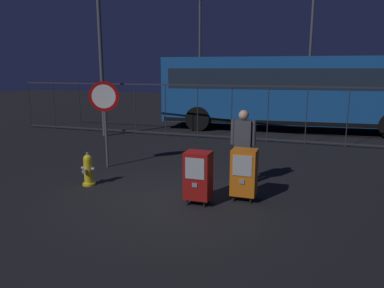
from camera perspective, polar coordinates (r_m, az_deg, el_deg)
The scene contains 11 objects.
ground_plane at distance 7.38m, azimuth -5.26°, elevation -8.51°, with size 60.00×60.00×0.00m, color black.
fire_hydrant at distance 8.40m, azimuth -15.89°, elevation -3.88°, with size 0.33×0.32×0.75m.
newspaper_box_primary at distance 7.18m, azimuth 8.13°, elevation -4.36°, with size 0.48×0.42×1.02m.
newspaper_box_secondary at distance 6.92m, azimuth 0.96°, elevation -4.88°, with size 0.48×0.42×1.02m.
stop_sign at distance 9.61m, azimuth -13.48°, elevation 5.75°, with size 0.71×0.31×2.23m.
pedestrian at distance 8.05m, azimuth 7.95°, elevation 0.15°, with size 0.55×0.22×1.67m.
fence_barrier at distance 13.23m, azimuth 6.20°, elevation 5.01°, with size 18.03×0.04×2.00m.
bus_near at distance 15.89m, azimuth 15.14°, elevation 8.28°, with size 10.66×3.42×3.00m.
street_light_near_left at distance 20.52m, azimuth 18.18°, elevation 16.80°, with size 0.32×0.32×7.99m.
street_light_near_right at distance 23.36m, azimuth 1.24°, elevation 15.25°, with size 0.32×0.32×6.87m.
street_light_far_right at distance 14.33m, azimuth -14.26°, elevation 17.59°, with size 0.32×0.32×7.08m.
Camera 1 is at (2.85, -6.32, 2.54)m, focal length 34.19 mm.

